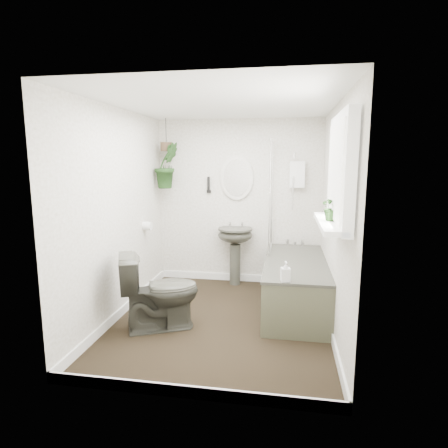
# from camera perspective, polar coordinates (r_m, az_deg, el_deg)

# --- Properties ---
(floor) EXTENTS (2.30, 2.80, 0.02)m
(floor) POSITION_cam_1_polar(r_m,az_deg,el_deg) (4.26, -0.35, -14.55)
(floor) COLOR black
(floor) RESTS_ON ground
(ceiling) EXTENTS (2.30, 2.80, 0.02)m
(ceiling) POSITION_cam_1_polar(r_m,az_deg,el_deg) (3.92, -0.38, 18.07)
(ceiling) COLOR white
(ceiling) RESTS_ON ground
(wall_back) EXTENTS (2.30, 0.02, 2.30)m
(wall_back) POSITION_cam_1_polar(r_m,az_deg,el_deg) (5.31, 2.25, 3.32)
(wall_back) COLOR white
(wall_back) RESTS_ON ground
(wall_front) EXTENTS (2.30, 0.02, 2.30)m
(wall_front) POSITION_cam_1_polar(r_m,az_deg,el_deg) (2.57, -5.77, -3.57)
(wall_front) COLOR white
(wall_front) RESTS_ON ground
(wall_left) EXTENTS (0.02, 2.80, 2.30)m
(wall_left) POSITION_cam_1_polar(r_m,az_deg,el_deg) (4.28, -15.86, 1.42)
(wall_left) COLOR white
(wall_left) RESTS_ON ground
(wall_right) EXTENTS (0.02, 2.80, 2.30)m
(wall_right) POSITION_cam_1_polar(r_m,az_deg,el_deg) (3.90, 16.68, 0.61)
(wall_right) COLOR white
(wall_right) RESTS_ON ground
(skirting) EXTENTS (2.30, 2.80, 0.10)m
(skirting) POSITION_cam_1_polar(r_m,az_deg,el_deg) (4.23, -0.35, -13.81)
(skirting) COLOR white
(skirting) RESTS_ON floor
(bathtub) EXTENTS (0.72, 1.72, 0.58)m
(bathtub) POSITION_cam_1_polar(r_m,az_deg,el_deg) (4.56, 10.83, -9.00)
(bathtub) COLOR #35352D
(bathtub) RESTS_ON floor
(bath_screen) EXTENTS (0.04, 0.72, 1.40)m
(bath_screen) POSITION_cam_1_polar(r_m,az_deg,el_deg) (4.84, 7.17, 4.18)
(bath_screen) COLOR silver
(bath_screen) RESTS_ON bathtub
(shower_box) EXTENTS (0.20, 0.10, 0.35)m
(shower_box) POSITION_cam_1_polar(r_m,az_deg,el_deg) (5.17, 11.09, 7.42)
(shower_box) COLOR white
(shower_box) RESTS_ON wall_back
(oval_mirror) EXTENTS (0.46, 0.03, 0.62)m
(oval_mirror) POSITION_cam_1_polar(r_m,az_deg,el_deg) (5.25, 1.96, 7.08)
(oval_mirror) COLOR beige
(oval_mirror) RESTS_ON wall_back
(wall_sconce) EXTENTS (0.04, 0.04, 0.22)m
(wall_sconce) POSITION_cam_1_polar(r_m,az_deg,el_deg) (5.31, -2.37, 6.03)
(wall_sconce) COLOR black
(wall_sconce) RESTS_ON wall_back
(toilet_roll_holder) EXTENTS (0.11, 0.11, 0.11)m
(toilet_roll_holder) POSITION_cam_1_polar(r_m,az_deg,el_deg) (4.93, -11.63, -0.30)
(toilet_roll_holder) COLOR white
(toilet_roll_holder) RESTS_ON wall_left
(window_recess) EXTENTS (0.08, 1.00, 0.90)m
(window_recess) POSITION_cam_1_polar(r_m,az_deg,el_deg) (3.15, 17.39, 7.66)
(window_recess) COLOR white
(window_recess) RESTS_ON wall_right
(window_sill) EXTENTS (0.18, 1.00, 0.04)m
(window_sill) POSITION_cam_1_polar(r_m,az_deg,el_deg) (3.18, 15.77, 0.15)
(window_sill) COLOR white
(window_sill) RESTS_ON wall_right
(window_blinds) EXTENTS (0.01, 0.86, 0.76)m
(window_blinds) POSITION_cam_1_polar(r_m,az_deg,el_deg) (3.15, 16.57, 7.69)
(window_blinds) COLOR white
(window_blinds) RESTS_ON wall_right
(toilet) EXTENTS (0.91, 0.74, 0.81)m
(toilet) POSITION_cam_1_polar(r_m,az_deg,el_deg) (3.98, -9.76, -10.03)
(toilet) COLOR #35352D
(toilet) RESTS_ON floor
(pedestal_sink) EXTENTS (0.54, 0.48, 0.81)m
(pedestal_sink) POSITION_cam_1_polar(r_m,az_deg,el_deg) (5.28, 1.70, -4.91)
(pedestal_sink) COLOR #35352D
(pedestal_sink) RESTS_ON floor
(sill_plant) EXTENTS (0.25, 0.24, 0.22)m
(sill_plant) POSITION_cam_1_polar(r_m,az_deg,el_deg) (3.17, 16.26, 2.50)
(sill_plant) COLOR black
(sill_plant) RESTS_ON window_sill
(hanging_plant) EXTENTS (0.44, 0.44, 0.62)m
(hanging_plant) POSITION_cam_1_polar(r_m,az_deg,el_deg) (5.26, -8.70, 8.81)
(hanging_plant) COLOR black
(hanging_plant) RESTS_ON ceiling
(soap_bottle) EXTENTS (0.10, 0.10, 0.20)m
(soap_bottle) POSITION_cam_1_polar(r_m,az_deg,el_deg) (3.69, 9.38, -7.13)
(soap_bottle) COLOR black
(soap_bottle) RESTS_ON bathtub
(hanging_pot) EXTENTS (0.16, 0.16, 0.12)m
(hanging_pot) POSITION_cam_1_polar(r_m,az_deg,el_deg) (5.26, -8.77, 11.55)
(hanging_pot) COLOR #473523
(hanging_pot) RESTS_ON ceiling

